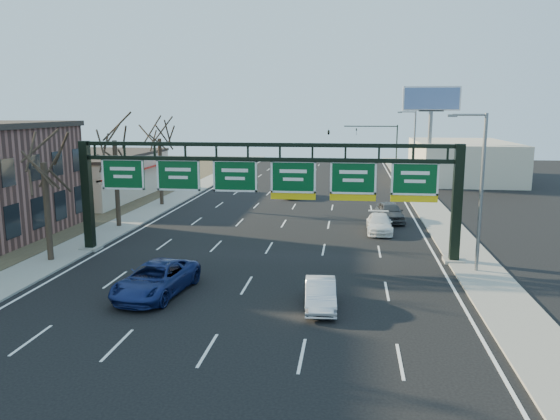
# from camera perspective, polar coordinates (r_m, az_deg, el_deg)

# --- Properties ---
(ground) EXTENTS (160.00, 160.00, 0.00)m
(ground) POSITION_cam_1_polar(r_m,az_deg,el_deg) (27.42, -4.31, -9.15)
(ground) COLOR black
(ground) RESTS_ON ground
(sidewalk_left) EXTENTS (3.00, 120.00, 0.12)m
(sidewalk_left) POSITION_cam_1_polar(r_m,az_deg,el_deg) (49.62, -14.15, -0.45)
(sidewalk_left) COLOR gray
(sidewalk_left) RESTS_ON ground
(sidewalk_right) EXTENTS (3.00, 120.00, 0.12)m
(sidewalk_right) POSITION_cam_1_polar(r_m,az_deg,el_deg) (46.78, 16.46, -1.22)
(sidewalk_right) COLOR gray
(sidewalk_right) RESTS_ON ground
(dirt_strip_left) EXTENTS (21.00, 120.00, 0.06)m
(dirt_strip_left) POSITION_cam_1_polar(r_m,az_deg,el_deg) (55.27, -26.00, -0.14)
(dirt_strip_left) COLOR #473D2B
(dirt_strip_left) RESTS_ON ground
(lane_markings) EXTENTS (21.60, 120.00, 0.01)m
(lane_markings) POSITION_cam_1_polar(r_m,az_deg,el_deg) (46.50, 0.69, -0.92)
(lane_markings) COLOR white
(lane_markings) RESTS_ON ground
(sign_gantry) EXTENTS (24.60, 1.20, 7.20)m
(sign_gantry) POSITION_cam_1_polar(r_m,az_deg,el_deg) (33.98, -1.41, 2.75)
(sign_gantry) COLOR black
(sign_gantry) RESTS_ON ground
(cream_strip) EXTENTS (10.90, 18.40, 4.70)m
(cream_strip) POSITION_cam_1_polar(r_m,az_deg,el_deg) (60.92, -18.78, 3.48)
(cream_strip) COLOR beige
(cream_strip) RESTS_ON ground
(building_right_distant) EXTENTS (12.00, 20.00, 5.00)m
(building_right_distant) POSITION_cam_1_polar(r_m,az_deg,el_deg) (76.97, 18.46, 4.95)
(building_right_distant) COLOR beige
(building_right_distant) RESTS_ON ground
(tree_gantry) EXTENTS (3.60, 3.60, 8.48)m
(tree_gantry) POSITION_cam_1_polar(r_m,az_deg,el_deg) (35.36, -23.61, 6.24)
(tree_gantry) COLOR #31271B
(tree_gantry) RESTS_ON sidewalk_left
(tree_mid) EXTENTS (3.60, 3.60, 9.24)m
(tree_mid) POSITION_cam_1_polar(r_m,az_deg,el_deg) (44.19, -16.99, 8.29)
(tree_mid) COLOR #31271B
(tree_mid) RESTS_ON sidewalk_left
(tree_far) EXTENTS (3.60, 3.60, 8.86)m
(tree_far) POSITION_cam_1_polar(r_m,az_deg,el_deg) (53.47, -12.54, 8.40)
(tree_far) COLOR #31271B
(tree_far) RESTS_ON sidewalk_left
(streetlight_near) EXTENTS (2.15, 0.22, 9.00)m
(streetlight_near) POSITION_cam_1_polar(r_m,az_deg,el_deg) (32.33, 20.12, 2.53)
(streetlight_near) COLOR slate
(streetlight_near) RESTS_ON sidewalk_right
(streetlight_far) EXTENTS (2.15, 0.22, 9.00)m
(streetlight_far) POSITION_cam_1_polar(r_m,az_deg,el_deg) (65.78, 13.73, 6.60)
(streetlight_far) COLOR slate
(streetlight_far) RESTS_ON sidewalk_right
(billboard_right) EXTENTS (7.00, 0.50, 12.00)m
(billboard_right) POSITION_cam_1_polar(r_m,az_deg,el_deg) (70.91, 15.51, 10.00)
(billboard_right) COLOR slate
(billboard_right) RESTS_ON ground
(traffic_signal_mast) EXTENTS (10.16, 0.54, 7.00)m
(traffic_signal_mast) POSITION_cam_1_polar(r_m,az_deg,el_deg) (80.35, 7.75, 7.74)
(traffic_signal_mast) COLOR black
(traffic_signal_mast) RESTS_ON ground
(car_blue_suv) EXTENTS (3.43, 6.11, 1.61)m
(car_blue_suv) POSITION_cam_1_polar(r_m,az_deg,el_deg) (28.27, -12.83, -7.05)
(car_blue_suv) COLOR navy
(car_blue_suv) RESTS_ON ground
(car_silver_sedan) EXTENTS (1.71, 4.14, 1.33)m
(car_silver_sedan) POSITION_cam_1_polar(r_m,az_deg,el_deg) (25.94, 4.24, -8.74)
(car_silver_sedan) COLOR silver
(car_silver_sedan) RESTS_ON ground
(car_white_wagon) EXTENTS (1.91, 4.65, 1.35)m
(car_white_wagon) POSITION_cam_1_polar(r_m,az_deg,el_deg) (41.99, 10.34, -1.40)
(car_white_wagon) COLOR white
(car_white_wagon) RESTS_ON ground
(car_grey_far) EXTENTS (2.49, 4.95, 1.62)m
(car_grey_far) POSITION_cam_1_polar(r_m,az_deg,el_deg) (46.17, 11.40, -0.20)
(car_grey_far) COLOR #3D3F42
(car_grey_far) RESTS_ON ground
(car_silver_distant) EXTENTS (1.84, 4.75, 1.54)m
(car_silver_distant) POSITION_cam_1_polar(r_m,az_deg,el_deg) (57.95, 1.32, 2.12)
(car_silver_distant) COLOR #AFAFB4
(car_silver_distant) RESTS_ON ground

